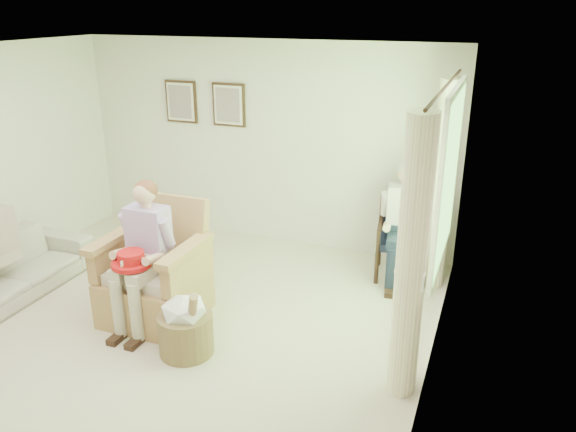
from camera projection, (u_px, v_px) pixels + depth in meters
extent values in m
plane|color=beige|center=(149.00, 343.00, 5.28)|extent=(5.50, 5.50, 0.00)
cube|color=silver|center=(263.00, 144.00, 7.22)|extent=(5.00, 0.04, 2.60)
cube|color=silver|center=(432.00, 259.00, 3.98)|extent=(0.04, 5.50, 2.60)
cube|color=white|center=(119.00, 58.00, 4.36)|extent=(5.00, 5.50, 0.02)
cube|color=#2D6B23|center=(449.00, 178.00, 4.95)|extent=(0.02, 1.40, 1.50)
cube|color=white|center=(458.00, 89.00, 4.67)|extent=(0.04, 1.52, 0.06)
cube|color=white|center=(440.00, 258.00, 5.23)|extent=(0.04, 1.52, 0.06)
cylinder|color=#382114|center=(447.00, 86.00, 4.70)|extent=(0.03, 2.50, 0.03)
cylinder|color=#FFFAC7|center=(411.00, 261.00, 4.28)|extent=(0.34, 0.34, 2.30)
cylinder|color=#FFFAC7|center=(442.00, 188.00, 5.99)|extent=(0.34, 0.34, 2.30)
cube|color=#382114|center=(181.00, 102.00, 7.41)|extent=(0.45, 0.03, 0.55)
cube|color=silver|center=(180.00, 102.00, 7.39)|extent=(0.39, 0.01, 0.49)
cube|color=tan|center=(180.00, 102.00, 7.38)|extent=(0.33, 0.01, 0.43)
cube|color=#382114|center=(229.00, 105.00, 7.17)|extent=(0.45, 0.03, 0.55)
cube|color=silver|center=(228.00, 105.00, 7.15)|extent=(0.39, 0.01, 0.49)
cube|color=tan|center=(228.00, 105.00, 7.14)|extent=(0.33, 0.01, 0.43)
cube|color=tan|center=(156.00, 296.00, 5.65)|extent=(0.88, 0.86, 0.46)
cube|color=beige|center=(151.00, 272.00, 5.52)|extent=(0.69, 0.66, 0.11)
cube|color=tan|center=(171.00, 228.00, 5.75)|extent=(0.82, 0.25, 0.69)
cube|color=tan|center=(117.00, 253.00, 5.64)|extent=(0.11, 0.80, 0.33)
cube|color=tan|center=(188.00, 266.00, 5.37)|extent=(0.11, 0.80, 0.33)
cylinder|color=black|center=(374.00, 266.00, 6.39)|extent=(0.05, 0.05, 0.39)
cylinder|color=black|center=(421.00, 273.00, 6.22)|extent=(0.05, 0.05, 0.39)
cylinder|color=black|center=(383.00, 249.00, 6.83)|extent=(0.05, 0.05, 0.39)
cylinder|color=black|center=(427.00, 256.00, 6.65)|extent=(0.05, 0.05, 0.39)
cube|color=#1C233E|center=(402.00, 242.00, 6.44)|extent=(0.51, 0.50, 0.09)
cube|color=#1C233E|center=(408.00, 215.00, 6.56)|extent=(0.48, 0.06, 0.44)
imported|color=beige|center=(3.00, 273.00, 6.01)|extent=(2.00, 0.78, 0.58)
cube|color=beige|center=(150.00, 257.00, 5.46)|extent=(0.40, 0.26, 0.16)
cube|color=#C29FE1|center=(148.00, 229.00, 5.38)|extent=(0.39, 0.24, 0.46)
sphere|color=#DDAD8E|center=(144.00, 193.00, 5.24)|extent=(0.21, 0.21, 0.21)
ellipsoid|color=brown|center=(145.00, 190.00, 5.25)|extent=(0.22, 0.22, 0.18)
cube|color=beige|center=(128.00, 269.00, 5.32)|extent=(0.14, 0.44, 0.13)
cube|color=beige|center=(146.00, 273.00, 5.25)|extent=(0.14, 0.44, 0.13)
cylinder|color=beige|center=(118.00, 308.00, 5.26)|extent=(0.12, 0.12, 0.58)
cylinder|color=beige|center=(136.00, 312.00, 5.19)|extent=(0.12, 0.12, 0.58)
cube|color=#181F35|center=(403.00, 229.00, 6.38)|extent=(0.40, 0.26, 0.16)
cube|color=silver|center=(406.00, 206.00, 6.30)|extent=(0.39, 0.24, 0.46)
sphere|color=#DDAD8E|center=(408.00, 174.00, 6.16)|extent=(0.21, 0.21, 0.21)
ellipsoid|color=#B7B2AD|center=(408.00, 171.00, 6.17)|extent=(0.22, 0.22, 0.18)
cube|color=#181F35|center=(391.00, 239.00, 6.24)|extent=(0.14, 0.44, 0.13)
cube|color=#181F35|center=(409.00, 242.00, 6.18)|extent=(0.14, 0.44, 0.13)
cylinder|color=#181F35|center=(385.00, 268.00, 6.16)|extent=(0.12, 0.12, 0.49)
cylinder|color=#181F35|center=(404.00, 271.00, 6.09)|extent=(0.12, 0.12, 0.49)
cylinder|color=red|center=(132.00, 264.00, 5.20)|extent=(0.37, 0.37, 0.04)
cylinder|color=red|center=(131.00, 258.00, 5.18)|extent=(0.25, 0.25, 0.12)
cube|color=white|center=(143.00, 260.00, 5.13)|extent=(0.04, 0.01, 0.05)
cube|color=white|center=(139.00, 252.00, 5.29)|extent=(0.01, 0.05, 0.05)
cube|color=white|center=(119.00, 256.00, 5.22)|extent=(0.05, 0.01, 0.05)
cube|color=white|center=(122.00, 264.00, 5.07)|extent=(0.01, 0.04, 0.05)
cylinder|color=tan|center=(186.00, 334.00, 5.08)|extent=(0.64, 0.64, 0.39)
ellipsoid|color=white|center=(184.00, 310.00, 4.99)|extent=(0.44, 0.44, 0.27)
cylinder|color=#A57F56|center=(192.00, 315.00, 4.91)|extent=(0.19, 0.35, 0.58)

